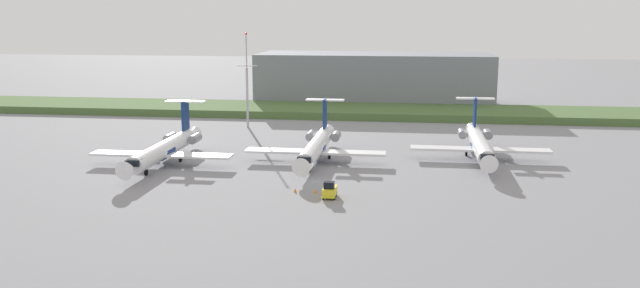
{
  "coord_description": "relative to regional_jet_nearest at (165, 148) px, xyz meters",
  "views": [
    {
      "loc": [
        14.8,
        -93.76,
        23.98
      ],
      "look_at": [
        0.0,
        13.12,
        3.0
      ],
      "focal_mm": 37.87,
      "sensor_mm": 36.0,
      "label": 1
    }
  ],
  "objects": [
    {
      "name": "ground_plane",
      "position": [
        24.62,
        21.68,
        -2.54
      ],
      "size": [
        500.0,
        500.0,
        0.0
      ],
      "primitive_type": "plane",
      "color": "gray"
    },
    {
      "name": "grass_berm",
      "position": [
        24.62,
        58.02,
        -1.66
      ],
      "size": [
        320.0,
        20.0,
        1.74
      ],
      "primitive_type": "cube",
      "color": "#4C6B38",
      "rests_on": "ground"
    },
    {
      "name": "regional_jet_nearest",
      "position": [
        0.0,
        0.0,
        0.0
      ],
      "size": [
        22.81,
        31.0,
        9.0
      ],
      "color": "white",
      "rests_on": "ground"
    },
    {
      "name": "regional_jet_second",
      "position": [
        23.96,
        5.55,
        0.0
      ],
      "size": [
        22.81,
        31.0,
        9.0
      ],
      "color": "white",
      "rests_on": "ground"
    },
    {
      "name": "regional_jet_third",
      "position": [
        50.66,
        11.3,
        0.0
      ],
      "size": [
        22.81,
        31.0,
        9.0
      ],
      "color": "white",
      "rests_on": "ground"
    },
    {
      "name": "antenna_mast",
      "position": [
        4.56,
        36.91,
        5.82
      ],
      "size": [
        4.4,
        0.5,
        20.0
      ],
      "color": "#B2B2B7",
      "rests_on": "ground"
    },
    {
      "name": "distant_hangar",
      "position": [
        29.17,
        78.55,
        4.19
      ],
      "size": [
        61.58,
        22.23,
        13.45
      ],
      "primitive_type": "cube",
      "color": "gray",
      "rests_on": "ground"
    },
    {
      "name": "baggage_tug",
      "position": [
        28.87,
        -16.63,
        -1.53
      ],
      "size": [
        1.72,
        3.2,
        2.3
      ],
      "color": "yellow",
      "rests_on": "ground"
    },
    {
      "name": "safety_cone_front_marker",
      "position": [
        23.88,
        -14.48,
        -2.26
      ],
      "size": [
        0.44,
        0.44,
        0.55
      ],
      "primitive_type": "cone",
      "color": "orange",
      "rests_on": "ground"
    },
    {
      "name": "safety_cone_mid_marker",
      "position": [
        26.66,
        -14.46,
        -2.26
      ],
      "size": [
        0.44,
        0.44,
        0.55
      ],
      "primitive_type": "cone",
      "color": "orange",
      "rests_on": "ground"
    }
  ]
}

